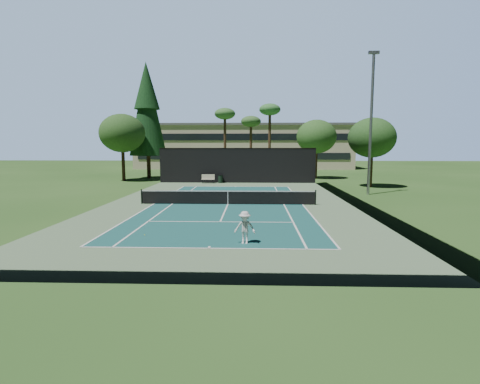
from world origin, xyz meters
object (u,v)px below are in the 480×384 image
(tennis_ball_a, at_px, (145,235))
(tennis_ball_b, at_px, (226,199))
(park_bench, at_px, (208,178))
(tennis_ball_d, at_px, (170,198))
(tennis_net, at_px, (228,197))
(trash_bin, at_px, (220,179))
(tennis_ball_c, at_px, (264,198))
(player, at_px, (245,228))

(tennis_ball_a, relative_size, tennis_ball_b, 0.97)
(park_bench, bearing_deg, tennis_ball_a, -90.09)
(tennis_ball_b, bearing_deg, tennis_ball_d, 179.16)
(tennis_net, bearing_deg, trash_bin, 97.02)
(tennis_ball_a, xyz_separation_m, park_bench, (0.04, 25.14, 0.52))
(trash_bin, bearing_deg, tennis_ball_b, -82.92)
(tennis_ball_a, xyz_separation_m, tennis_ball_c, (6.09, 12.73, -0.00))
(park_bench, bearing_deg, trash_bin, 9.96)
(player, height_order, tennis_ball_a, player)
(tennis_ball_b, xyz_separation_m, tennis_ball_d, (-4.64, 0.07, 0.00))
(tennis_ball_c, bearing_deg, tennis_ball_b, -175.57)
(player, height_order, trash_bin, player)
(tennis_ball_b, relative_size, trash_bin, 0.06)
(tennis_net, bearing_deg, player, -82.26)
(player, bearing_deg, tennis_ball_c, 91.58)
(park_bench, xyz_separation_m, trash_bin, (1.39, 0.24, -0.07))
(tennis_ball_a, bearing_deg, tennis_ball_b, 76.36)
(tennis_ball_d, distance_m, trash_bin, 13.18)
(player, height_order, tennis_ball_c, player)
(tennis_ball_b, xyz_separation_m, park_bench, (-2.99, 12.65, 0.52))
(trash_bin, bearing_deg, tennis_ball_a, -93.22)
(tennis_net, relative_size, tennis_ball_a, 220.64)
(tennis_ball_b, relative_size, park_bench, 0.04)
(tennis_ball_b, distance_m, trash_bin, 13.00)
(player, bearing_deg, trash_bin, 103.90)
(tennis_ball_b, height_order, trash_bin, trash_bin)
(tennis_ball_d, distance_m, park_bench, 12.70)
(tennis_ball_c, distance_m, trash_bin, 13.49)
(player, bearing_deg, tennis_net, 104.33)
(tennis_ball_c, xyz_separation_m, tennis_ball_d, (-7.69, -0.17, 0.01))
(tennis_net, bearing_deg, park_bench, 102.14)
(tennis_ball_c, distance_m, tennis_ball_d, 7.69)
(park_bench, bearing_deg, tennis_ball_d, -97.45)
(tennis_ball_c, relative_size, trash_bin, 0.06)
(tennis_net, xyz_separation_m, park_bench, (-3.32, 15.43, -0.01))
(tennis_ball_a, relative_size, trash_bin, 0.06)
(tennis_ball_d, bearing_deg, tennis_ball_a, -82.72)
(tennis_ball_d, bearing_deg, tennis_ball_c, 1.26)
(player, distance_m, tennis_ball_b, 13.94)
(tennis_net, relative_size, tennis_ball_c, 220.80)
(tennis_net, height_order, player, player)
(park_bench, height_order, trash_bin, park_bench)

